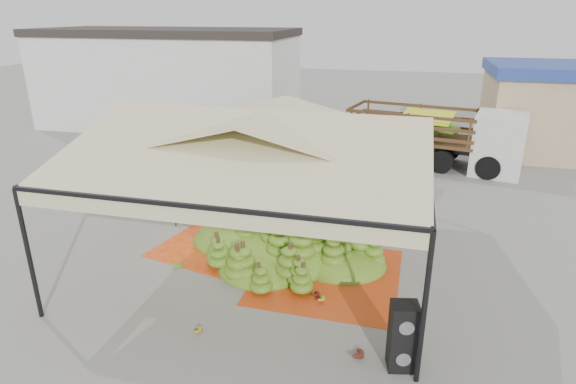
% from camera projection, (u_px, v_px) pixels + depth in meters
% --- Properties ---
extents(ground, '(90.00, 90.00, 0.00)m').
position_uv_depth(ground, '(268.00, 254.00, 13.28)').
color(ground, slate).
rests_on(ground, ground).
extents(canopy_tent, '(8.10, 8.10, 4.00)m').
position_uv_depth(canopy_tent, '(266.00, 138.00, 12.12)').
color(canopy_tent, black).
rests_on(canopy_tent, ground).
extents(building_white, '(14.30, 6.30, 5.40)m').
position_uv_depth(building_white, '(168.00, 78.00, 27.33)').
color(building_white, silver).
rests_on(building_white, ground).
extents(building_tan, '(6.30, 5.30, 4.10)m').
position_uv_depth(building_tan, '(557.00, 109.00, 22.03)').
color(building_tan, tan).
rests_on(building_tan, ground).
extents(tarp_left, '(5.07, 4.91, 0.01)m').
position_uv_depth(tarp_left, '(246.00, 242.00, 13.94)').
color(tarp_left, orange).
rests_on(tarp_left, ground).
extents(tarp_right, '(3.58, 3.76, 0.01)m').
position_uv_depth(tarp_right, '(328.00, 276.00, 12.18)').
color(tarp_right, red).
rests_on(tarp_right, ground).
extents(banana_heap, '(6.31, 5.37, 1.26)m').
position_uv_depth(banana_heap, '(289.00, 232.00, 13.11)').
color(banana_heap, '#417318').
rests_on(banana_heap, ground).
extents(hand_yellow_a, '(0.40, 0.33, 0.18)m').
position_uv_depth(hand_yellow_a, '(318.00, 297.00, 11.12)').
color(hand_yellow_a, gold).
rests_on(hand_yellow_a, ground).
extents(hand_yellow_b, '(0.49, 0.44, 0.18)m').
position_uv_depth(hand_yellow_b, '(194.00, 329.00, 10.01)').
color(hand_yellow_b, '#AD8922').
rests_on(hand_yellow_b, ground).
extents(hand_red_a, '(0.56, 0.48, 0.23)m').
position_uv_depth(hand_red_a, '(354.00, 351.00, 9.32)').
color(hand_red_a, '#5A1914').
rests_on(hand_red_a, ground).
extents(hand_red_b, '(0.38, 0.32, 0.17)m').
position_uv_depth(hand_red_b, '(313.00, 293.00, 11.30)').
color(hand_red_b, '#501512').
rests_on(hand_red_b, ground).
extents(hand_green, '(0.54, 0.53, 0.19)m').
position_uv_depth(hand_green, '(176.00, 263.00, 12.62)').
color(hand_green, '#377B19').
rests_on(hand_green, ground).
extents(hanging_bunches, '(1.74, 0.24, 0.20)m').
position_uv_depth(hanging_bunches, '(306.00, 182.00, 10.99)').
color(hanging_bunches, '#467017').
rests_on(hanging_bunches, ground).
extents(speaker_stack, '(0.58, 0.53, 1.37)m').
position_uv_depth(speaker_stack, '(403.00, 336.00, 8.83)').
color(speaker_stack, black).
rests_on(speaker_stack, ground).
extents(banana_leaves, '(0.96, 1.36, 3.70)m').
position_uv_depth(banana_leaves, '(186.00, 220.00, 15.41)').
color(banana_leaves, '#34771F').
rests_on(banana_leaves, ground).
extents(vendor, '(0.84, 0.71, 1.95)m').
position_uv_depth(vendor, '(309.00, 186.00, 15.58)').
color(vendor, gray).
rests_on(vendor, ground).
extents(truck_left, '(7.36, 4.30, 2.39)m').
position_uv_depth(truck_left, '(316.00, 139.00, 19.34)').
color(truck_left, '#4A2F18').
rests_on(truck_left, ground).
extents(truck_right, '(7.45, 3.83, 2.44)m').
position_uv_depth(truck_right, '(441.00, 131.00, 20.44)').
color(truck_right, '#533C1B').
rests_on(truck_right, ground).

